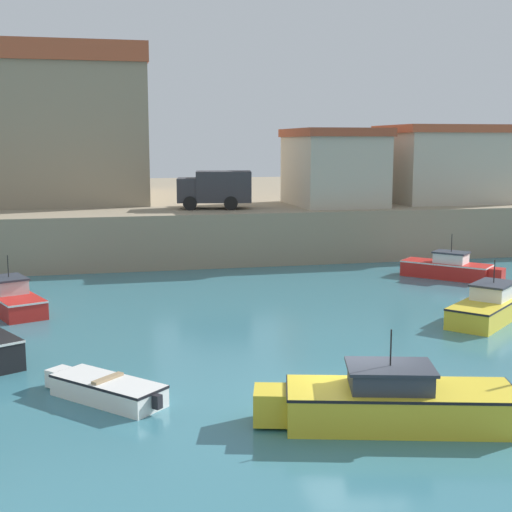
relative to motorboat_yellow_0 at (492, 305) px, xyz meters
The scene contains 11 objects.
ground_plane 11.55m from the motorboat_yellow_0, 138.08° to the right, with size 200.00×200.00×0.00m, color teal.
quay_seawall 34.47m from the motorboat_yellow_0, 104.42° to the left, with size 120.00×40.00×2.98m, color gray.
motorboat_yellow_0 is the anchor object (origin of this frame).
motorboat_red_1 19.48m from the motorboat_yellow_0, 163.26° to the left, with size 3.19×5.36×2.30m.
dinghy_white_2 16.08m from the motorboat_yellow_0, 158.86° to the right, with size 3.30×3.43×0.67m.
motorboat_yellow_6 12.25m from the motorboat_yellow_0, 131.77° to the right, with size 6.54×3.22×2.43m.
motorboat_red_8 8.42m from the motorboat_yellow_0, 73.31° to the left, with size 4.35×4.48×2.28m.
church 33.13m from the motorboat_yellow_0, 122.74° to the left, with size 13.96×17.57×14.71m.
harbor_shed_mid_row 18.42m from the motorboat_yellow_0, 91.88° to the left, with size 5.27×7.08×4.70m.
harbor_shed_far_end 20.47m from the motorboat_yellow_0, 68.07° to the left, with size 7.98×6.60×4.96m.
truck_on_quay 19.10m from the motorboat_yellow_0, 115.92° to the left, with size 4.58×2.78×2.20m.
Camera 1 is at (-6.48, -16.91, 6.89)m, focal length 50.00 mm.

